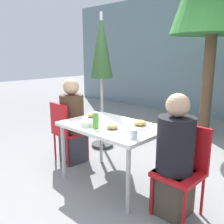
# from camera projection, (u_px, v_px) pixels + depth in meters

# --- Properties ---
(ground_plane) EXTENTS (24.00, 24.00, 0.00)m
(ground_plane) POSITION_uv_depth(u_px,v_px,m) (112.00, 182.00, 3.02)
(ground_plane) COLOR gray
(dining_table) EXTENTS (1.15, 0.77, 0.72)m
(dining_table) POSITION_uv_depth(u_px,v_px,m) (112.00, 130.00, 2.87)
(dining_table) COLOR white
(dining_table) RESTS_ON ground
(chair_left) EXTENTS (0.43, 0.43, 0.86)m
(chair_left) POSITION_uv_depth(u_px,v_px,m) (66.00, 128.00, 3.49)
(chair_left) COLOR red
(chair_left) RESTS_ON ground
(person_left) EXTENTS (0.33, 0.33, 1.19)m
(person_left) POSITION_uv_depth(u_px,v_px,m) (72.00, 123.00, 3.49)
(person_left) COLOR #383842
(person_left) RESTS_ON ground
(chair_right) EXTENTS (0.41, 0.41, 0.86)m
(chair_right) POSITION_uv_depth(u_px,v_px,m) (183.00, 164.00, 2.36)
(chair_right) COLOR red
(chair_right) RESTS_ON ground
(person_right) EXTENTS (0.35, 0.35, 1.18)m
(person_right) POSITION_uv_depth(u_px,v_px,m) (175.00, 159.00, 2.32)
(person_right) COLOR #473D33
(person_right) RESTS_ON ground
(closed_umbrella) EXTENTS (0.36, 0.36, 2.13)m
(closed_umbrella) POSITION_uv_depth(u_px,v_px,m) (101.00, 52.00, 3.85)
(closed_umbrella) COLOR #333333
(closed_umbrella) RESTS_ON ground
(plate_0) EXTENTS (0.27, 0.27, 0.07)m
(plate_0) POSITION_uv_depth(u_px,v_px,m) (93.00, 116.00, 3.16)
(plate_0) COLOR white
(plate_0) RESTS_ON dining_table
(plate_1) EXTENTS (0.27, 0.27, 0.07)m
(plate_1) POSITION_uv_depth(u_px,v_px,m) (140.00, 124.00, 2.78)
(plate_1) COLOR white
(plate_1) RESTS_ON dining_table
(plate_2) EXTENTS (0.24, 0.24, 0.07)m
(plate_2) POSITION_uv_depth(u_px,v_px,m) (112.00, 128.00, 2.65)
(plate_2) COLOR white
(plate_2) RESTS_ON dining_table
(bottle) EXTENTS (0.07, 0.07, 0.18)m
(bottle) POSITION_uv_depth(u_px,v_px,m) (96.00, 121.00, 2.70)
(bottle) COLOR #51A338
(bottle) RESTS_ON dining_table
(drinking_cup) EXTENTS (0.08, 0.08, 0.09)m
(drinking_cup) POSITION_uv_depth(u_px,v_px,m) (133.00, 134.00, 2.39)
(drinking_cup) COLOR silver
(drinking_cup) RESTS_ON dining_table
(salad_bowl) EXTENTS (0.16, 0.16, 0.06)m
(salad_bowl) POSITION_uv_depth(u_px,v_px,m) (87.00, 124.00, 2.80)
(salad_bowl) COLOR white
(salad_bowl) RESTS_ON dining_table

